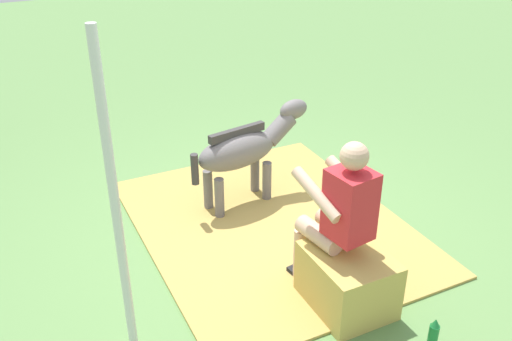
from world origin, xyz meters
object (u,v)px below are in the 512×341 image
at_px(pony_standing, 245,149).
at_px(hay_bale, 347,280).
at_px(soda_bottle, 433,335).
at_px(tent_pole_left, 116,211).
at_px(person_seated, 338,212).

bearing_deg(pony_standing, hay_bale, -178.80).
xyz_separation_m(hay_bale, soda_bottle, (-0.65, -0.27, -0.10)).
relative_size(hay_bale, soda_bottle, 2.37).
xyz_separation_m(pony_standing, tent_pole_left, (-1.46, 1.54, 0.54)).
distance_m(hay_bale, soda_bottle, 0.71).
bearing_deg(pony_standing, soda_bottle, -172.66).
height_order(person_seated, tent_pole_left, tent_pole_left).
height_order(pony_standing, soda_bottle, pony_standing).
height_order(hay_bale, person_seated, person_seated).
xyz_separation_m(hay_bale, tent_pole_left, (0.26, 1.57, 0.89)).
bearing_deg(person_seated, tent_pole_left, 86.56).
bearing_deg(tent_pole_left, hay_bale, -99.25).
height_order(soda_bottle, tent_pole_left, tent_pole_left).
distance_m(person_seated, tent_pole_left, 1.61).
relative_size(hay_bale, pony_standing, 0.49).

